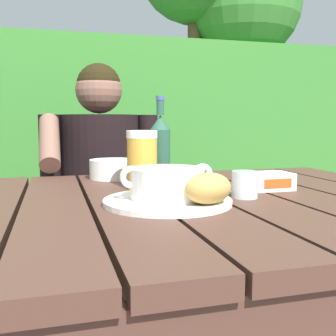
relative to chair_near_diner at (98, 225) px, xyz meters
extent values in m
cube|color=#492E24|center=(-0.19, -0.93, 0.27)|extent=(0.14, 0.99, 0.04)
cube|color=#492E24|center=(-0.04, -0.93, 0.27)|extent=(0.14, 0.99, 0.04)
cube|color=#492E24|center=(0.12, -0.93, 0.27)|extent=(0.14, 0.99, 0.04)
cube|color=#492E24|center=(0.27, -0.93, 0.27)|extent=(0.14, 0.99, 0.04)
cube|color=#492E24|center=(0.42, -0.93, 0.27)|extent=(0.14, 0.99, 0.04)
cube|color=#492E24|center=(0.12, -1.40, 0.22)|extent=(1.33, 0.03, 0.08)
cube|color=#492E24|center=(0.12, -0.47, 0.22)|extent=(1.33, 0.03, 0.08)
cube|color=#492E24|center=(0.76, -0.48, -0.11)|extent=(0.06, 0.06, 0.74)
cube|color=#33742B|center=(0.12, 0.95, 0.26)|extent=(3.73, 0.60, 1.49)
cylinder|color=#4C3823|center=(0.85, 1.10, 0.44)|extent=(0.10, 0.10, 1.86)
cylinder|color=#4C3823|center=(1.24, 1.10, 0.32)|extent=(0.10, 0.10, 1.60)
sphere|color=#33742B|center=(1.24, 1.10, 1.37)|extent=(0.89, 0.89, 0.89)
cylinder|color=#44292C|center=(0.20, -0.24, -0.26)|extent=(0.04, 0.04, 0.46)
cylinder|color=#44292C|center=(-0.20, -0.24, -0.26)|extent=(0.04, 0.04, 0.46)
cylinder|color=#44292C|center=(0.20, 0.13, -0.26)|extent=(0.04, 0.04, 0.46)
cylinder|color=#44292C|center=(-0.20, 0.13, -0.26)|extent=(0.04, 0.04, 0.46)
cube|color=#44292C|center=(0.00, -0.06, -0.02)|extent=(0.44, 0.40, 0.02)
cylinder|color=#44292C|center=(0.20, 0.13, 0.24)|extent=(0.04, 0.04, 0.54)
cylinder|color=#44292C|center=(-0.20, 0.13, 0.24)|extent=(0.04, 0.04, 0.54)
cube|color=#44292C|center=(0.00, 0.13, 0.16)|extent=(0.41, 0.02, 0.04)
cube|color=#44292C|center=(0.00, 0.13, 0.29)|extent=(0.41, 0.02, 0.04)
cube|color=#44292C|center=(0.00, 0.13, 0.43)|extent=(0.41, 0.02, 0.04)
cylinder|color=black|center=(0.08, -0.36, -0.26)|extent=(0.11, 0.11, 0.45)
cylinder|color=black|center=(0.08, -0.26, 0.03)|extent=(0.13, 0.40, 0.13)
cylinder|color=black|center=(-0.09, -0.36, -0.26)|extent=(0.11, 0.11, 0.45)
cylinder|color=black|center=(-0.09, -0.26, 0.03)|extent=(0.13, 0.40, 0.13)
cylinder|color=black|center=(0.00, -0.16, 0.27)|extent=(0.32, 0.32, 0.48)
sphere|color=brown|center=(0.00, -0.16, 0.61)|extent=(0.19, 0.19, 0.19)
sphere|color=black|center=(0.00, -0.16, 0.62)|extent=(0.18, 0.18, 0.18)
cylinder|color=black|center=(0.20, -0.18, 0.38)|extent=(0.08, 0.08, 0.26)
cylinder|color=black|center=(-0.20, -0.18, 0.38)|extent=(0.08, 0.08, 0.26)
cylinder|color=brown|center=(-0.20, -0.34, 0.41)|extent=(0.07, 0.25, 0.21)
cylinder|color=white|center=(0.06, -0.99, 0.30)|extent=(0.29, 0.29, 0.01)
cylinder|color=white|center=(0.06, -0.99, 0.34)|extent=(0.17, 0.17, 0.07)
cylinder|color=#BA5022|center=(0.06, -0.99, 0.36)|extent=(0.15, 0.15, 0.01)
torus|color=white|center=(-0.02, -0.99, 0.36)|extent=(0.05, 0.01, 0.05)
torus|color=white|center=(0.14, -0.99, 0.36)|extent=(0.05, 0.01, 0.05)
ellipsoid|color=tan|center=(0.13, -1.07, 0.34)|extent=(0.14, 0.13, 0.07)
cylinder|color=gold|center=(0.05, -0.77, 0.36)|extent=(0.08, 0.08, 0.14)
cylinder|color=white|center=(0.05, -0.77, 0.44)|extent=(0.09, 0.09, 0.02)
cylinder|color=#26503D|center=(0.11, -0.70, 0.37)|extent=(0.06, 0.06, 0.16)
cone|color=#26503D|center=(0.11, -0.70, 0.48)|extent=(0.06, 0.06, 0.04)
cylinder|color=#26503D|center=(0.11, -0.70, 0.52)|extent=(0.02, 0.02, 0.04)
cylinder|color=#3C4E96|center=(0.11, -0.70, 0.55)|extent=(0.02, 0.02, 0.01)
cylinder|color=silver|center=(0.26, -0.97, 0.33)|extent=(0.06, 0.06, 0.07)
cube|color=white|center=(0.38, -0.88, 0.32)|extent=(0.11, 0.09, 0.05)
cube|color=#D8521D|center=(0.38, -0.92, 0.32)|extent=(0.08, 0.00, 0.02)
cube|color=silver|center=(0.25, -0.90, 0.30)|extent=(0.11, 0.03, 0.00)
cube|color=black|center=(0.19, -0.91, 0.30)|extent=(0.06, 0.02, 0.01)
cylinder|color=white|center=(0.00, -0.54, 0.32)|extent=(0.15, 0.15, 0.06)
camera|label=1|loc=(-0.19, -1.87, 0.48)|focal=43.70mm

